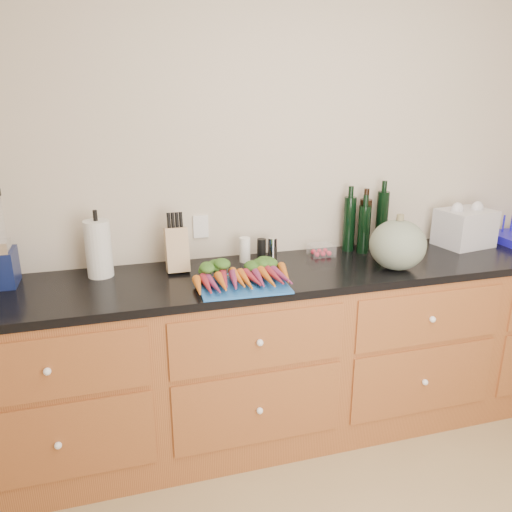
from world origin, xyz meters
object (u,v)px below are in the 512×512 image
object	(u,v)px
squash	(398,245)
tomato_box	(321,250)
cutting_board	(242,285)
knife_block	(177,250)
paper_towel	(99,249)
carrots	(241,276)

from	to	relation	value
squash	tomato_box	size ratio (longest dim) A/B	2.11
cutting_board	squash	world-z (taller)	squash
squash	knife_block	distance (m)	1.11
knife_block	tomato_box	xyz separation A→B (m)	(0.80, 0.03, -0.08)
cutting_board	tomato_box	bearing A→B (deg)	31.64
paper_towel	tomato_box	xyz separation A→B (m)	(1.17, 0.01, -0.11)
squash	paper_towel	xyz separation A→B (m)	(-1.45, 0.30, 0.01)
paper_towel	knife_block	size ratio (longest dim) A/B	1.27
cutting_board	knife_block	xyz separation A→B (m)	(-0.26, 0.30, 0.10)
knife_block	tomato_box	world-z (taller)	knife_block
cutting_board	tomato_box	xyz separation A→B (m)	(0.54, 0.33, 0.03)
carrots	paper_towel	bearing A→B (deg)	155.91
knife_block	tomato_box	size ratio (longest dim) A/B	1.64
cutting_board	carrots	size ratio (longest dim) A/B	0.89
cutting_board	paper_towel	distance (m)	0.72
paper_towel	knife_block	xyz separation A→B (m)	(0.37, -0.02, -0.03)
knife_block	squash	bearing A→B (deg)	-14.73
carrots	squash	bearing A→B (deg)	-1.34
cutting_board	paper_towel	bearing A→B (deg)	153.28
carrots	squash	xyz separation A→B (m)	(0.82, -0.02, 0.09)
carrots	tomato_box	size ratio (longest dim) A/B	3.44
paper_towel	tomato_box	distance (m)	1.18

